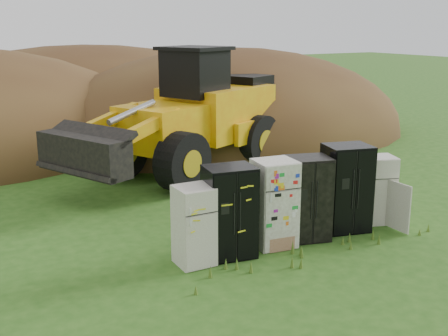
# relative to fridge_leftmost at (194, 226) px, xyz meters

# --- Properties ---
(ground) EXTENTS (120.00, 120.00, 0.00)m
(ground) POSITION_rel_fridge_leftmost_xyz_m (2.37, -0.02, -0.78)
(ground) COLOR #265115
(ground) RESTS_ON ground
(fridge_leftmost) EXTENTS (0.70, 0.67, 1.56)m
(fridge_leftmost) POSITION_rel_fridge_leftmost_xyz_m (0.00, 0.00, 0.00)
(fridge_leftmost) COLOR silver
(fridge_leftmost) RESTS_ON ground
(fridge_black_side) EXTENTS (1.07, 0.91, 1.84)m
(fridge_black_side) POSITION_rel_fridge_leftmost_xyz_m (0.79, 0.01, 0.14)
(fridge_black_side) COLOR black
(fridge_black_side) RESTS_ON ground
(fridge_sticker) EXTENTS (0.91, 0.86, 1.83)m
(fridge_sticker) POSITION_rel_fridge_leftmost_xyz_m (1.88, 0.03, 0.14)
(fridge_sticker) COLOR white
(fridge_sticker) RESTS_ON ground
(fridge_dark_mid) EXTENTS (1.10, 0.98, 1.81)m
(fridge_dark_mid) POSITION_rel_fridge_leftmost_xyz_m (2.70, -0.00, 0.12)
(fridge_dark_mid) COLOR black
(fridge_dark_mid) RESTS_ON ground
(fridge_black_right) EXTENTS (1.15, 1.04, 1.95)m
(fridge_black_right) POSITION_rel_fridge_leftmost_xyz_m (3.81, 0.00, 0.19)
(fridge_black_right) COLOR black
(fridge_black_right) RESTS_ON ground
(fridge_open_door) EXTENTS (0.90, 0.87, 1.58)m
(fridge_open_door) POSITION_rel_fridge_leftmost_xyz_m (4.79, 0.03, 0.01)
(fridge_open_door) COLOR silver
(fridge_open_door) RESTS_ON ground
(wheel_loader) EXTENTS (8.61, 6.12, 3.86)m
(wheel_loader) POSITION_rel_fridge_leftmost_xyz_m (2.42, 6.06, 1.15)
(wheel_loader) COLOR gold
(wheel_loader) RESTS_ON ground
(dirt_mound_right) EXTENTS (16.17, 11.86, 7.19)m
(dirt_mound_right) POSITION_rel_fridge_leftmost_xyz_m (7.25, 11.13, -0.78)
(dirt_mound_right) COLOR #3F2414
(dirt_mound_right) RESTS_ON ground
(dirt_mound_back) EXTENTS (18.98, 12.65, 7.18)m
(dirt_mound_back) POSITION_rel_fridge_leftmost_xyz_m (2.93, 17.27, -0.78)
(dirt_mound_back) COLOR #3F2414
(dirt_mound_back) RESTS_ON ground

